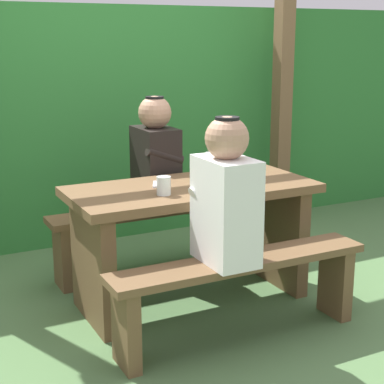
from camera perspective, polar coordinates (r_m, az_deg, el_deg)
ground_plane at (r=3.71m, az=0.00°, el=-9.96°), size 12.00×12.00×0.00m
hedge_backdrop at (r=4.98m, az=-8.87°, el=6.58°), size 6.40×0.74×1.75m
pergola_post_right at (r=5.01m, az=8.36°, el=9.31°), size 0.12×0.12×2.21m
picnic_table at (r=3.54m, az=0.00°, el=-2.85°), size 1.40×0.64×0.70m
bench_near at (r=3.16m, az=4.49°, el=-8.26°), size 1.40×0.24×0.44m
bench_far at (r=4.06m, az=-3.46°, el=-3.09°), size 1.40×0.24×0.44m
person_white_shirt at (r=2.97m, az=3.14°, el=-0.41°), size 0.25×0.35×0.72m
person_black_coat at (r=3.95m, az=-3.38°, el=3.26°), size 0.25×0.35×0.72m
drinking_glass at (r=3.27m, az=-2.63°, el=0.59°), size 0.08×0.08×0.10m
bottle_left at (r=3.61m, az=1.78°, el=2.57°), size 0.06×0.06×0.22m
bottle_right at (r=3.69m, az=3.36°, el=2.84°), size 0.06×0.06×0.23m
cell_phone at (r=3.49m, az=-3.05°, el=0.72°), size 0.12×0.16×0.01m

